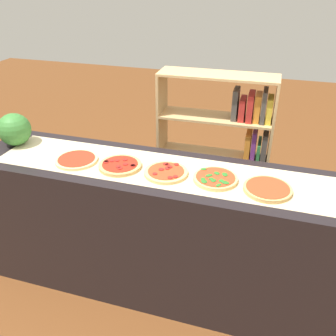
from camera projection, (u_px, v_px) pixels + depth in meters
The scene contains 10 objects.
ground_plane at pixel (168, 284), 2.68m from camera, with size 12.00×12.00×0.00m, color brown.
counter at pixel (168, 233), 2.45m from camera, with size 2.53×0.58×0.96m, color black.
parchment_paper at pixel (168, 171), 2.22m from camera, with size 2.20×0.42×0.00m, color beige.
pizza_plain_0 at pixel (77, 160), 2.32m from camera, with size 0.27×0.27×0.02m.
pizza_pepperoni_1 at pixel (120, 165), 2.25m from camera, with size 0.26×0.26×0.03m.
pizza_pepperoni_2 at pixel (166, 172), 2.18m from camera, with size 0.26×0.26×0.03m.
pizza_spinach_3 at pixel (215, 178), 2.11m from camera, with size 0.26×0.26×0.03m.
pizza_plain_4 at pixel (268, 189), 2.01m from camera, with size 0.27×0.27×0.02m.
watermelon at pixel (14, 129), 2.50m from camera, with size 0.22×0.22×0.22m, color #387A33.
bookshelf at pixel (230, 158), 3.00m from camera, with size 0.90×0.28×1.35m.
Camera 1 is at (0.56, -1.85, 2.05)m, focal length 39.12 mm.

